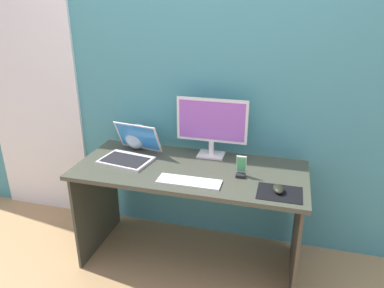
{
  "coord_description": "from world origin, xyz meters",
  "views": [
    {
      "loc": [
        0.56,
        -2.02,
        1.73
      ],
      "look_at": [
        0.02,
        -0.02,
        0.89
      ],
      "focal_mm": 33.74,
      "sensor_mm": 36.0,
      "label": 1
    }
  ],
  "objects_px": {
    "laptop": "(130,152)",
    "mouse": "(278,189)",
    "phone_in_dock": "(241,169)",
    "monitor": "(212,124)",
    "keyboard_external": "(189,182)",
    "fishbowl": "(138,137)"
  },
  "relations": [
    {
      "from": "laptop",
      "to": "mouse",
      "type": "distance_m",
      "value": 1.02
    },
    {
      "from": "laptop",
      "to": "mouse",
      "type": "relative_size",
      "value": 3.75
    },
    {
      "from": "laptop",
      "to": "phone_in_dock",
      "type": "height_order",
      "value": "laptop"
    },
    {
      "from": "monitor",
      "to": "phone_in_dock",
      "type": "relative_size",
      "value": 3.5
    },
    {
      "from": "keyboard_external",
      "to": "mouse",
      "type": "relative_size",
      "value": 3.82
    },
    {
      "from": "mouse",
      "to": "phone_in_dock",
      "type": "distance_m",
      "value": 0.27
    },
    {
      "from": "fishbowl",
      "to": "keyboard_external",
      "type": "bearing_deg",
      "value": -39.71
    },
    {
      "from": "phone_in_dock",
      "to": "mouse",
      "type": "bearing_deg",
      "value": -31.09
    },
    {
      "from": "mouse",
      "to": "phone_in_dock",
      "type": "xyz_separation_m",
      "value": [
        -0.23,
        0.14,
        0.03
      ]
    },
    {
      "from": "keyboard_external",
      "to": "phone_in_dock",
      "type": "distance_m",
      "value": 0.33
    },
    {
      "from": "monitor",
      "to": "mouse",
      "type": "relative_size",
      "value": 4.84
    },
    {
      "from": "fishbowl",
      "to": "keyboard_external",
      "type": "height_order",
      "value": "fishbowl"
    },
    {
      "from": "mouse",
      "to": "monitor",
      "type": "bearing_deg",
      "value": 127.76
    },
    {
      "from": "fishbowl",
      "to": "monitor",
      "type": "bearing_deg",
      "value": 0.21
    },
    {
      "from": "laptop",
      "to": "phone_in_dock",
      "type": "bearing_deg",
      "value": -5.32
    },
    {
      "from": "monitor",
      "to": "laptop",
      "type": "height_order",
      "value": "monitor"
    },
    {
      "from": "keyboard_external",
      "to": "phone_in_dock",
      "type": "xyz_separation_m",
      "value": [
        0.28,
        0.16,
        0.04
      ]
    },
    {
      "from": "keyboard_external",
      "to": "mouse",
      "type": "distance_m",
      "value": 0.52
    },
    {
      "from": "mouse",
      "to": "laptop",
      "type": "bearing_deg",
      "value": 156.1
    },
    {
      "from": "laptop",
      "to": "fishbowl",
      "type": "relative_size",
      "value": 2.03
    },
    {
      "from": "monitor",
      "to": "laptop",
      "type": "relative_size",
      "value": 1.29
    },
    {
      "from": "mouse",
      "to": "phone_in_dock",
      "type": "bearing_deg",
      "value": 136.95
    }
  ]
}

